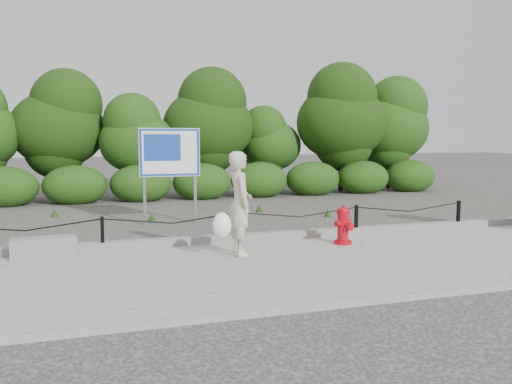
{
  "coord_description": "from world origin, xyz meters",
  "views": [
    {
      "loc": [
        -2.84,
        -9.76,
        2.1
      ],
      "look_at": [
        0.41,
        0.2,
        1.0
      ],
      "focal_mm": 38.0,
      "sensor_mm": 36.0,
      "label": 1
    }
  ],
  "objects_px": {
    "fire_hydrant": "(343,225)",
    "pedestrian": "(239,205)",
    "concrete_block": "(44,247)",
    "advertising_sign": "(170,157)"
  },
  "relations": [
    {
      "from": "fire_hydrant",
      "to": "concrete_block",
      "type": "xyz_separation_m",
      "value": [
        -5.25,
        0.55,
        -0.18
      ]
    },
    {
      "from": "pedestrian",
      "to": "concrete_block",
      "type": "distance_m",
      "value": 3.32
    },
    {
      "from": "fire_hydrant",
      "to": "advertising_sign",
      "type": "bearing_deg",
      "value": 104.64
    },
    {
      "from": "fire_hydrant",
      "to": "concrete_block",
      "type": "relative_size",
      "value": 0.7
    },
    {
      "from": "pedestrian",
      "to": "concrete_block",
      "type": "bearing_deg",
      "value": 78.23
    },
    {
      "from": "concrete_block",
      "to": "advertising_sign",
      "type": "bearing_deg",
      "value": 50.65
    },
    {
      "from": "pedestrian",
      "to": "fire_hydrant",
      "type": "bearing_deg",
      "value": -78.72
    },
    {
      "from": "fire_hydrant",
      "to": "pedestrian",
      "type": "height_order",
      "value": "pedestrian"
    },
    {
      "from": "fire_hydrant",
      "to": "pedestrian",
      "type": "xyz_separation_m",
      "value": [
        -2.12,
        -0.3,
        0.51
      ]
    },
    {
      "from": "concrete_block",
      "to": "advertising_sign",
      "type": "xyz_separation_m",
      "value": [
        2.62,
        3.2,
        1.35
      ]
    }
  ]
}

